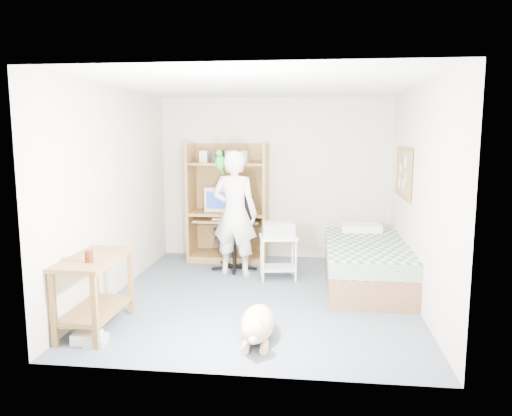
# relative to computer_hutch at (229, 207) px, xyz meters

# --- Properties ---
(floor) EXTENTS (4.00, 4.00, 0.00)m
(floor) POSITION_rel_computer_hutch_xyz_m (0.70, -1.74, -0.82)
(floor) COLOR #4E5A6A
(floor) RESTS_ON ground
(wall_back) EXTENTS (3.60, 0.02, 2.50)m
(wall_back) POSITION_rel_computer_hutch_xyz_m (0.70, 0.26, 0.43)
(wall_back) COLOR beige
(wall_back) RESTS_ON floor
(wall_right) EXTENTS (0.02, 4.00, 2.50)m
(wall_right) POSITION_rel_computer_hutch_xyz_m (2.50, -1.74, 0.43)
(wall_right) COLOR beige
(wall_right) RESTS_ON floor
(wall_left) EXTENTS (0.02, 4.00, 2.50)m
(wall_left) POSITION_rel_computer_hutch_xyz_m (-1.10, -1.74, 0.43)
(wall_left) COLOR beige
(wall_left) RESTS_ON floor
(ceiling) EXTENTS (3.60, 4.00, 0.02)m
(ceiling) POSITION_rel_computer_hutch_xyz_m (0.70, -1.74, 1.68)
(ceiling) COLOR white
(ceiling) RESTS_ON wall_back
(computer_hutch) EXTENTS (1.20, 0.63, 1.80)m
(computer_hutch) POSITION_rel_computer_hutch_xyz_m (0.00, 0.00, 0.00)
(computer_hutch) COLOR olive
(computer_hutch) RESTS_ON floor
(bed) EXTENTS (1.02, 2.02, 0.66)m
(bed) POSITION_rel_computer_hutch_xyz_m (2.00, -1.12, -0.53)
(bed) COLOR brown
(bed) RESTS_ON floor
(side_desk) EXTENTS (0.50, 1.00, 0.75)m
(side_desk) POSITION_rel_computer_hutch_xyz_m (-0.85, -2.94, -0.33)
(side_desk) COLOR brown
(side_desk) RESTS_ON floor
(corkboard) EXTENTS (0.04, 0.94, 0.66)m
(corkboard) POSITION_rel_computer_hutch_xyz_m (2.47, -0.84, 0.63)
(corkboard) COLOR olive
(corkboard) RESTS_ON wall_right
(office_chair) EXTENTS (0.59, 0.59, 1.04)m
(office_chair) POSITION_rel_computer_hutch_xyz_m (0.19, -0.54, -0.45)
(office_chair) COLOR black
(office_chair) RESTS_ON floor
(person) EXTENTS (0.70, 0.52, 1.73)m
(person) POSITION_rel_computer_hutch_xyz_m (0.23, -0.84, 0.04)
(person) COLOR white
(person) RESTS_ON floor
(parrot) EXTENTS (0.13, 0.22, 0.35)m
(parrot) POSITION_rel_computer_hutch_xyz_m (0.03, -0.83, 0.76)
(parrot) COLOR #169819
(parrot) RESTS_ON person
(dog) EXTENTS (0.34, 1.00, 0.38)m
(dog) POSITION_rel_computer_hutch_xyz_m (0.80, -3.03, -0.66)
(dog) COLOR beige
(dog) RESTS_ON floor
(printer_cart) EXTENTS (0.56, 0.48, 0.59)m
(printer_cart) POSITION_rel_computer_hutch_xyz_m (0.84, -0.96, -0.43)
(printer_cart) COLOR white
(printer_cart) RESTS_ON floor
(printer) EXTENTS (0.47, 0.39, 0.18)m
(printer) POSITION_rel_computer_hutch_xyz_m (0.84, -0.96, -0.14)
(printer) COLOR #AFB0AB
(printer) RESTS_ON printer_cart
(crt_monitor) EXTENTS (0.40, 0.42, 0.37)m
(crt_monitor) POSITION_rel_computer_hutch_xyz_m (-0.14, 0.01, 0.13)
(crt_monitor) COLOR beige
(crt_monitor) RESTS_ON computer_hutch
(keyboard) EXTENTS (0.46, 0.18, 0.03)m
(keyboard) POSITION_rel_computer_hutch_xyz_m (0.01, -0.16, -0.15)
(keyboard) COLOR beige
(keyboard) RESTS_ON computer_hutch
(pencil_cup) EXTENTS (0.08, 0.08, 0.12)m
(pencil_cup) POSITION_rel_computer_hutch_xyz_m (0.38, -0.09, -0.00)
(pencil_cup) COLOR gold
(pencil_cup) RESTS_ON computer_hutch
(drink_glass) EXTENTS (0.08, 0.08, 0.12)m
(drink_glass) POSITION_rel_computer_hutch_xyz_m (-0.80, -3.14, -0.01)
(drink_glass) COLOR #43170A
(drink_glass) RESTS_ON side_desk
(floor_box_a) EXTENTS (0.26, 0.21, 0.10)m
(floor_box_a) POSITION_rel_computer_hutch_xyz_m (-0.80, -3.26, -0.77)
(floor_box_a) COLOR white
(floor_box_a) RESTS_ON floor
(floor_box_b) EXTENTS (0.20, 0.23, 0.08)m
(floor_box_b) POSITION_rel_computer_hutch_xyz_m (-0.70, -3.29, -0.78)
(floor_box_b) COLOR beige
(floor_box_b) RESTS_ON floor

